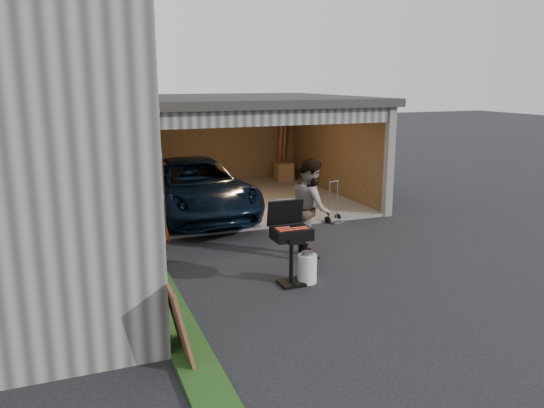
{
  "coord_description": "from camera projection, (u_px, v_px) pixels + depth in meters",
  "views": [
    {
      "loc": [
        -3.49,
        -7.42,
        3.33
      ],
      "look_at": [
        -0.1,
        1.23,
        1.15
      ],
      "focal_mm": 35.0,
      "sensor_mm": 36.0,
      "label": 1
    }
  ],
  "objects": [
    {
      "name": "man",
      "position": [
        311.0,
        208.0,
        10.15
      ],
      "size": [
        0.92,
        1.07,
        1.89
      ],
      "primitive_type": "imported",
      "rotation": [
        0.0,
        0.0,
        1.31
      ],
      "color": "#472B1B",
      "rests_on": "ground"
    },
    {
      "name": "plywood_panel",
      "position": [
        178.0,
        321.0,
        6.41
      ],
      "size": [
        0.25,
        0.9,
        0.99
      ],
      "primitive_type": "cube",
      "rotation": [
        0.0,
        -0.21,
        0.0
      ],
      "color": "brown",
      "rests_on": "ground"
    },
    {
      "name": "ground",
      "position": [
        305.0,
        287.0,
        8.73
      ],
      "size": [
        80.0,
        80.0,
        0.0
      ],
      "primitive_type": "plane",
      "color": "black",
      "rests_on": "ground"
    },
    {
      "name": "propane_tank",
      "position": [
        307.0,
        269.0,
        8.89
      ],
      "size": [
        0.42,
        0.42,
        0.49
      ],
      "primitive_type": "cylinder",
      "rotation": [
        0.0,
        0.0,
        -0.37
      ],
      "color": "silver",
      "rests_on": "ground"
    },
    {
      "name": "hand_truck",
      "position": [
        334.0,
        214.0,
        12.67
      ],
      "size": [
        0.46,
        0.42,
        1.01
      ],
      "rotation": [
        0.0,
        0.0,
        0.38
      ],
      "color": "gray",
      "rests_on": "ground"
    },
    {
      "name": "garage",
      "position": [
        228.0,
        134.0,
        14.73
      ],
      "size": [
        6.8,
        6.3,
        2.9
      ],
      "color": "#605E59",
      "rests_on": "ground"
    },
    {
      "name": "minivan",
      "position": [
        194.0,
        190.0,
        13.08
      ],
      "size": [
        2.45,
        5.02,
        1.37
      ],
      "primitive_type": "imported",
      "rotation": [
        0.0,
        0.0,
        0.03
      ],
      "color": "black",
      "rests_on": "ground"
    },
    {
      "name": "woman",
      "position": [
        155.0,
        217.0,
        9.44
      ],
      "size": [
        0.55,
        0.75,
        1.88
      ],
      "primitive_type": "imported",
      "rotation": [
        0.0,
        0.0,
        -1.42
      ],
      "color": "silver",
      "rests_on": "ground"
    },
    {
      "name": "groundcover_strip",
      "position": [
        183.0,
        335.0,
        7.02
      ],
      "size": [
        0.5,
        8.0,
        0.06
      ],
      "primitive_type": "cube",
      "color": "#193814",
      "rests_on": "ground"
    },
    {
      "name": "bbq_grill",
      "position": [
        291.0,
        236.0,
        8.7
      ],
      "size": [
        0.63,
        0.55,
        1.39
      ],
      "color": "black",
      "rests_on": "ground"
    }
  ]
}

